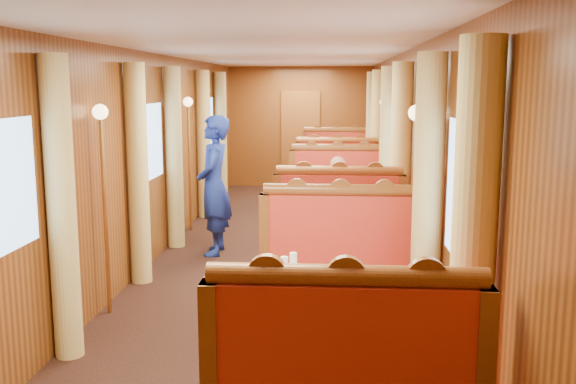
# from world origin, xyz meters

# --- Properties ---
(floor) EXTENTS (3.00, 12.00, 0.01)m
(floor) POSITION_xyz_m (0.00, 0.00, 0.00)
(floor) COLOR black
(floor) RESTS_ON ground
(ceiling) EXTENTS (3.00, 12.00, 0.01)m
(ceiling) POSITION_xyz_m (0.00, 0.00, 2.50)
(ceiling) COLOR silver
(ceiling) RESTS_ON wall_left
(wall_far) EXTENTS (3.00, 0.01, 2.50)m
(wall_far) POSITION_xyz_m (0.00, 6.00, 1.25)
(wall_far) COLOR brown
(wall_far) RESTS_ON floor
(wall_left) EXTENTS (0.01, 12.00, 2.50)m
(wall_left) POSITION_xyz_m (-1.50, 0.00, 1.25)
(wall_left) COLOR brown
(wall_left) RESTS_ON floor
(wall_right) EXTENTS (0.01, 12.00, 2.50)m
(wall_right) POSITION_xyz_m (1.50, 0.00, 1.25)
(wall_right) COLOR brown
(wall_right) RESTS_ON floor
(doorway_far) EXTENTS (0.80, 0.04, 2.00)m
(doorway_far) POSITION_xyz_m (0.00, 5.97, 1.00)
(doorway_far) COLOR brown
(doorway_far) RESTS_ON floor
(table_near) EXTENTS (1.05, 0.72, 0.75)m
(table_near) POSITION_xyz_m (0.75, -3.50, 0.38)
(table_near) COLOR white
(table_near) RESTS_ON floor
(banquette_near_aft) EXTENTS (1.30, 0.55, 1.34)m
(banquette_near_aft) POSITION_xyz_m (0.75, -2.49, 0.42)
(banquette_near_aft) COLOR #AF131C
(banquette_near_aft) RESTS_ON floor
(table_mid) EXTENTS (1.05, 0.72, 0.75)m
(table_mid) POSITION_xyz_m (0.75, 0.00, 0.38)
(table_mid) COLOR white
(table_mid) RESTS_ON floor
(banquette_mid_fwd) EXTENTS (1.30, 0.55, 1.34)m
(banquette_mid_fwd) POSITION_xyz_m (0.75, -1.01, 0.42)
(banquette_mid_fwd) COLOR #AF131C
(banquette_mid_fwd) RESTS_ON floor
(banquette_mid_aft) EXTENTS (1.30, 0.55, 1.34)m
(banquette_mid_aft) POSITION_xyz_m (0.75, 1.01, 0.42)
(banquette_mid_aft) COLOR #AF131C
(banquette_mid_aft) RESTS_ON floor
(table_far) EXTENTS (1.05, 0.72, 0.75)m
(table_far) POSITION_xyz_m (0.75, 3.50, 0.38)
(table_far) COLOR white
(table_far) RESTS_ON floor
(banquette_far_fwd) EXTENTS (1.30, 0.55, 1.34)m
(banquette_far_fwd) POSITION_xyz_m (0.75, 2.49, 0.42)
(banquette_far_fwd) COLOR #AF131C
(banquette_far_fwd) RESTS_ON floor
(banquette_far_aft) EXTENTS (1.30, 0.55, 1.34)m
(banquette_far_aft) POSITION_xyz_m (0.75, 4.51, 0.42)
(banquette_far_aft) COLOR #AF131C
(banquette_far_aft) RESTS_ON floor
(tea_tray) EXTENTS (0.41, 0.36, 0.01)m
(tea_tray) POSITION_xyz_m (0.63, -3.55, 0.76)
(tea_tray) COLOR silver
(tea_tray) RESTS_ON table_near
(teapot_left) EXTENTS (0.18, 0.14, 0.13)m
(teapot_left) POSITION_xyz_m (0.57, -3.58, 0.82)
(teapot_left) COLOR silver
(teapot_left) RESTS_ON tea_tray
(teapot_right) EXTENTS (0.18, 0.15, 0.13)m
(teapot_right) POSITION_xyz_m (0.76, -3.65, 0.82)
(teapot_right) COLOR silver
(teapot_right) RESTS_ON tea_tray
(teapot_back) EXTENTS (0.19, 0.16, 0.13)m
(teapot_back) POSITION_xyz_m (0.64, -3.47, 0.81)
(teapot_back) COLOR silver
(teapot_back) RESTS_ON tea_tray
(fruit_plate) EXTENTS (0.21, 0.21, 0.05)m
(fruit_plate) POSITION_xyz_m (1.02, -3.63, 0.77)
(fruit_plate) COLOR white
(fruit_plate) RESTS_ON table_near
(cup_inboard) EXTENTS (0.08, 0.08, 0.26)m
(cup_inboard) POSITION_xyz_m (0.38, -3.37, 0.86)
(cup_inboard) COLOR white
(cup_inboard) RESTS_ON table_near
(cup_outboard) EXTENTS (0.08, 0.08, 0.26)m
(cup_outboard) POSITION_xyz_m (0.43, -3.26, 0.86)
(cup_outboard) COLOR white
(cup_outboard) RESTS_ON table_near
(rose_vase_mid) EXTENTS (0.06, 0.06, 0.36)m
(rose_vase_mid) POSITION_xyz_m (0.73, 0.03, 0.93)
(rose_vase_mid) COLOR silver
(rose_vase_mid) RESTS_ON table_mid
(rose_vase_far) EXTENTS (0.06, 0.06, 0.36)m
(rose_vase_far) POSITION_xyz_m (0.72, 3.52, 0.93)
(rose_vase_far) COLOR silver
(rose_vase_far) RESTS_ON table_far
(curtain_left_near_b) EXTENTS (0.22, 0.22, 2.35)m
(curtain_left_near_b) POSITION_xyz_m (-1.38, -2.72, 1.18)
(curtain_left_near_b) COLOR #E0C972
(curtain_left_near_b) RESTS_ON floor
(window_right_near) EXTENTS (0.01, 1.20, 0.90)m
(window_right_near) POSITION_xyz_m (1.49, -3.50, 1.45)
(window_right_near) COLOR #86ADDE
(window_right_near) RESTS_ON wall_right
(curtain_right_near_a) EXTENTS (0.22, 0.22, 2.35)m
(curtain_right_near_a) POSITION_xyz_m (1.38, -4.28, 1.18)
(curtain_right_near_a) COLOR #E0C972
(curtain_right_near_a) RESTS_ON floor
(curtain_right_near_b) EXTENTS (0.22, 0.22, 2.35)m
(curtain_right_near_b) POSITION_xyz_m (1.38, -2.72, 1.18)
(curtain_right_near_b) COLOR #E0C972
(curtain_right_near_b) RESTS_ON floor
(window_left_mid) EXTENTS (0.01, 1.20, 0.90)m
(window_left_mid) POSITION_xyz_m (-1.49, 0.00, 1.45)
(window_left_mid) COLOR #86ADDE
(window_left_mid) RESTS_ON wall_left
(curtain_left_mid_a) EXTENTS (0.22, 0.22, 2.35)m
(curtain_left_mid_a) POSITION_xyz_m (-1.38, -0.78, 1.18)
(curtain_left_mid_a) COLOR #E0C972
(curtain_left_mid_a) RESTS_ON floor
(curtain_left_mid_b) EXTENTS (0.22, 0.22, 2.35)m
(curtain_left_mid_b) POSITION_xyz_m (-1.38, 0.78, 1.18)
(curtain_left_mid_b) COLOR #E0C972
(curtain_left_mid_b) RESTS_ON floor
(window_right_mid) EXTENTS (0.01, 1.20, 0.90)m
(window_right_mid) POSITION_xyz_m (1.49, 0.00, 1.45)
(window_right_mid) COLOR #86ADDE
(window_right_mid) RESTS_ON wall_right
(curtain_right_mid_a) EXTENTS (0.22, 0.22, 2.35)m
(curtain_right_mid_a) POSITION_xyz_m (1.38, -0.78, 1.18)
(curtain_right_mid_a) COLOR #E0C972
(curtain_right_mid_a) RESTS_ON floor
(curtain_right_mid_b) EXTENTS (0.22, 0.22, 2.35)m
(curtain_right_mid_b) POSITION_xyz_m (1.38, 0.78, 1.18)
(curtain_right_mid_b) COLOR #E0C972
(curtain_right_mid_b) RESTS_ON floor
(window_left_far) EXTENTS (0.01, 1.20, 0.90)m
(window_left_far) POSITION_xyz_m (-1.49, 3.50, 1.45)
(window_left_far) COLOR #86ADDE
(window_left_far) RESTS_ON wall_left
(curtain_left_far_a) EXTENTS (0.22, 0.22, 2.35)m
(curtain_left_far_a) POSITION_xyz_m (-1.38, 2.72, 1.18)
(curtain_left_far_a) COLOR #E0C972
(curtain_left_far_a) RESTS_ON floor
(curtain_left_far_b) EXTENTS (0.22, 0.22, 2.35)m
(curtain_left_far_b) POSITION_xyz_m (-1.38, 4.28, 1.18)
(curtain_left_far_b) COLOR #E0C972
(curtain_left_far_b) RESTS_ON floor
(window_right_far) EXTENTS (0.01, 1.20, 0.90)m
(window_right_far) POSITION_xyz_m (1.49, 3.50, 1.45)
(window_right_far) COLOR #86ADDE
(window_right_far) RESTS_ON wall_right
(curtain_right_far_a) EXTENTS (0.22, 0.22, 2.35)m
(curtain_right_far_a) POSITION_xyz_m (1.38, 2.72, 1.18)
(curtain_right_far_a) COLOR #E0C972
(curtain_right_far_a) RESTS_ON floor
(curtain_right_far_b) EXTENTS (0.22, 0.22, 2.35)m
(curtain_right_far_b) POSITION_xyz_m (1.38, 4.28, 1.18)
(curtain_right_far_b) COLOR #E0C972
(curtain_right_far_b) RESTS_ON floor
(sconce_left_fore) EXTENTS (0.14, 0.14, 1.95)m
(sconce_left_fore) POSITION_xyz_m (-1.40, -1.75, 1.38)
(sconce_left_fore) COLOR #BF8C3F
(sconce_left_fore) RESTS_ON floor
(sconce_right_fore) EXTENTS (0.14, 0.14, 1.95)m
(sconce_right_fore) POSITION_xyz_m (1.40, -1.75, 1.38)
(sconce_right_fore) COLOR #BF8C3F
(sconce_right_fore) RESTS_ON floor
(sconce_left_aft) EXTENTS (0.14, 0.14, 1.95)m
(sconce_left_aft) POSITION_xyz_m (-1.40, 1.75, 1.38)
(sconce_left_aft) COLOR #BF8C3F
(sconce_left_aft) RESTS_ON floor
(sconce_right_aft) EXTENTS (0.14, 0.14, 1.95)m
(sconce_right_aft) POSITION_xyz_m (1.40, 1.75, 1.38)
(sconce_right_aft) COLOR #BF8C3F
(sconce_right_aft) RESTS_ON floor
(steward) EXTENTS (0.46, 0.66, 1.75)m
(steward) POSITION_xyz_m (-0.80, 0.44, 0.88)
(steward) COLOR navy
(steward) RESTS_ON floor
(passenger) EXTENTS (0.40, 0.44, 0.76)m
(passenger) POSITION_xyz_m (0.75, 0.81, 0.74)
(passenger) COLOR beige
(passenger) RESTS_ON banquette_mid_aft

